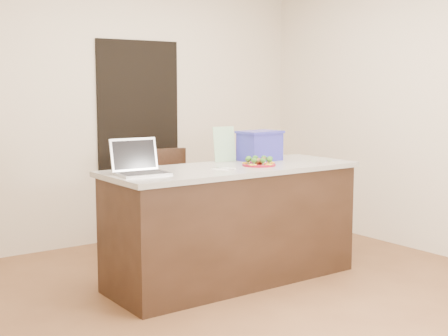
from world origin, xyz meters
TOP-DOWN VIEW (x-y plane):
  - ground at (0.00, 0.00)m, footprint 4.00×4.00m
  - room_shell at (0.00, 0.00)m, footprint 4.00×4.00m
  - doorway at (0.10, 1.98)m, footprint 0.90×0.02m
  - island at (0.00, 0.25)m, footprint 2.06×0.76m
  - plate at (0.19, 0.16)m, footprint 0.27×0.27m
  - meatballs at (0.19, 0.16)m, footprint 0.11×0.11m
  - broccoli at (0.19, 0.16)m, footprint 0.22×0.22m
  - pepper_rings at (0.19, 0.16)m, footprint 0.26×0.26m
  - napkin at (-0.16, 0.15)m, footprint 0.18×0.18m
  - fork at (-0.18, 0.16)m, footprint 0.07×0.16m
  - knife at (-0.13, 0.13)m, footprint 0.07×0.18m
  - yogurt_bottle at (0.18, 0.09)m, footprint 0.03×0.03m
  - laptop at (-0.80, 0.30)m, footprint 0.37×0.30m
  - leaflet at (0.13, 0.54)m, footprint 0.21×0.05m
  - blue_box at (0.42, 0.43)m, footprint 0.36×0.27m
  - chair at (-0.16, 0.97)m, footprint 0.50×0.50m

SIDE VIEW (x-z plane):
  - ground at x=0.00m, z-range 0.00..0.00m
  - island at x=0.00m, z-range 0.00..0.92m
  - chair at x=-0.16m, z-range 0.07..1.07m
  - napkin at x=-0.16m, z-range 0.92..0.93m
  - fork at x=-0.18m, z-range 0.93..0.93m
  - knife at x=-0.13m, z-range 0.93..0.93m
  - plate at x=0.19m, z-range 0.92..0.94m
  - pepper_rings at x=0.19m, z-range 0.94..0.94m
  - yogurt_bottle at x=0.18m, z-range 0.91..0.99m
  - meatballs at x=0.19m, z-range 0.94..0.98m
  - broccoli at x=0.19m, z-range 0.95..0.99m
  - laptop at x=-0.80m, z-range 0.86..1.11m
  - doorway at x=0.10m, z-range 0.00..2.00m
  - blue_box at x=0.42m, z-range 0.92..1.17m
  - leaflet at x=0.13m, z-range 0.92..1.21m
  - room_shell at x=0.00m, z-range -0.38..3.62m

